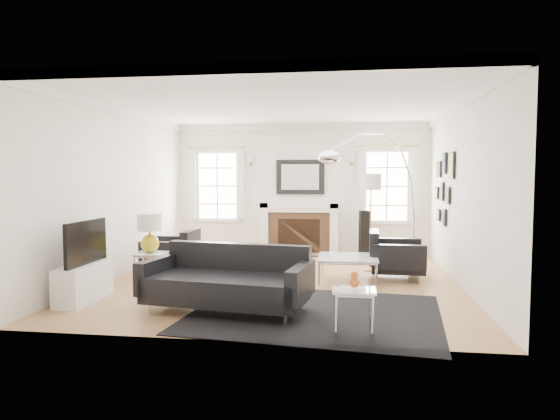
# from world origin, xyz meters

# --- Properties ---
(floor) EXTENTS (6.00, 6.00, 0.00)m
(floor) POSITION_xyz_m (0.00, 0.00, 0.00)
(floor) COLOR olive
(floor) RESTS_ON ground
(back_wall) EXTENTS (5.50, 0.04, 2.80)m
(back_wall) POSITION_xyz_m (0.00, 3.00, 1.40)
(back_wall) COLOR white
(back_wall) RESTS_ON floor
(front_wall) EXTENTS (5.50, 0.04, 2.80)m
(front_wall) POSITION_xyz_m (0.00, -3.00, 1.40)
(front_wall) COLOR white
(front_wall) RESTS_ON floor
(left_wall) EXTENTS (0.04, 6.00, 2.80)m
(left_wall) POSITION_xyz_m (-2.75, 0.00, 1.40)
(left_wall) COLOR white
(left_wall) RESTS_ON floor
(right_wall) EXTENTS (0.04, 6.00, 2.80)m
(right_wall) POSITION_xyz_m (2.75, 0.00, 1.40)
(right_wall) COLOR white
(right_wall) RESTS_ON floor
(ceiling) EXTENTS (5.50, 6.00, 0.02)m
(ceiling) POSITION_xyz_m (0.00, 0.00, 2.80)
(ceiling) COLOR white
(ceiling) RESTS_ON back_wall
(crown_molding) EXTENTS (5.50, 6.00, 0.12)m
(crown_molding) POSITION_xyz_m (0.00, 0.00, 2.74)
(crown_molding) COLOR white
(crown_molding) RESTS_ON back_wall
(fireplace) EXTENTS (1.70, 0.69, 1.11)m
(fireplace) POSITION_xyz_m (0.00, 2.79, 0.54)
(fireplace) COLOR white
(fireplace) RESTS_ON floor
(mantel_mirror) EXTENTS (1.05, 0.07, 0.75)m
(mantel_mirror) POSITION_xyz_m (0.00, 2.95, 1.65)
(mantel_mirror) COLOR black
(mantel_mirror) RESTS_ON back_wall
(window_left) EXTENTS (1.24, 0.15, 1.62)m
(window_left) POSITION_xyz_m (-1.85, 2.95, 1.46)
(window_left) COLOR white
(window_left) RESTS_ON back_wall
(window_right) EXTENTS (1.24, 0.15, 1.62)m
(window_right) POSITION_xyz_m (1.85, 2.95, 1.46)
(window_right) COLOR white
(window_right) RESTS_ON back_wall
(gallery_wall) EXTENTS (0.04, 1.73, 1.29)m
(gallery_wall) POSITION_xyz_m (2.72, 1.30, 1.53)
(gallery_wall) COLOR black
(gallery_wall) RESTS_ON right_wall
(tv_unit) EXTENTS (0.35, 1.00, 1.09)m
(tv_unit) POSITION_xyz_m (-2.44, -1.70, 0.33)
(tv_unit) COLOR white
(tv_unit) RESTS_ON floor
(area_rug) EXTENTS (3.21, 2.77, 0.01)m
(area_rug) POSITION_xyz_m (0.67, -1.88, 0.01)
(area_rug) COLOR black
(area_rug) RESTS_ON floor
(sofa) EXTENTS (2.15, 1.22, 0.67)m
(sofa) POSITION_xyz_m (-0.41, -1.88, 0.36)
(sofa) COLOR black
(sofa) RESTS_ON floor
(armchair_left) EXTENTS (0.84, 0.93, 0.62)m
(armchair_left) POSITION_xyz_m (-1.94, 0.37, 0.34)
(armchair_left) COLOR black
(armchair_left) RESTS_ON floor
(armchair_right) EXTENTS (0.89, 0.98, 0.65)m
(armchair_right) POSITION_xyz_m (1.78, 0.39, 0.36)
(armchair_right) COLOR black
(armchair_right) RESTS_ON floor
(coffee_table) EXTENTS (0.93, 0.93, 0.41)m
(coffee_table) POSITION_xyz_m (1.05, -0.02, 0.38)
(coffee_table) COLOR silver
(coffee_table) RESTS_ON floor
(side_table_left) EXTENTS (0.45, 0.45, 0.50)m
(side_table_left) POSITION_xyz_m (-1.98, -0.58, 0.39)
(side_table_left) COLOR silver
(side_table_left) RESTS_ON floor
(nesting_table) EXTENTS (0.45, 0.38, 0.49)m
(nesting_table) POSITION_xyz_m (1.13, -2.65, 0.38)
(nesting_table) COLOR silver
(nesting_table) RESTS_ON floor
(gourd_lamp) EXTENTS (0.38, 0.38, 0.60)m
(gourd_lamp) POSITION_xyz_m (-1.98, -0.58, 0.84)
(gourd_lamp) COLOR gold
(gourd_lamp) RESTS_ON side_table_left
(orange_vase) EXTENTS (0.11, 0.11, 0.17)m
(orange_vase) POSITION_xyz_m (1.13, -2.65, 0.59)
(orange_vase) COLOR #CB511A
(orange_vase) RESTS_ON nesting_table
(arc_floor_lamp) EXTENTS (1.75, 1.62, 2.48)m
(arc_floor_lamp) POSITION_xyz_m (1.48, 0.44, 1.34)
(arc_floor_lamp) COLOR white
(arc_floor_lamp) RESTS_ON floor
(stick_floor_lamp) EXTENTS (0.35, 0.35, 1.72)m
(stick_floor_lamp) POSITION_xyz_m (1.44, 0.99, 1.49)
(stick_floor_lamp) COLOR #B98F40
(stick_floor_lamp) RESTS_ON floor
(speaker_tower) EXTENTS (0.23, 0.23, 0.95)m
(speaker_tower) POSITION_xyz_m (1.38, 2.65, 0.48)
(speaker_tower) COLOR black
(speaker_tower) RESTS_ON floor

